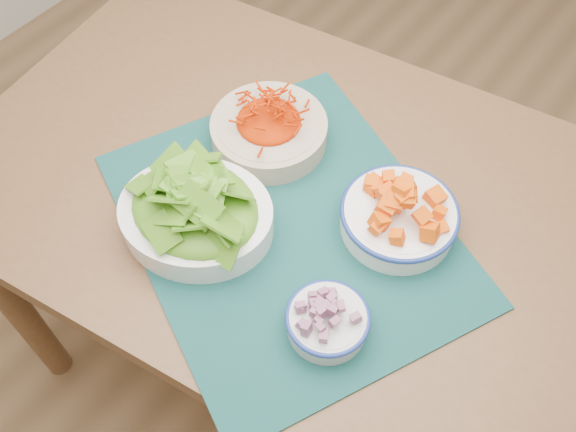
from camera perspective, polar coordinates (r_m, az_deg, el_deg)
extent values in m
plane|color=#9C744B|center=(1.80, 8.02, -9.02)|extent=(4.00, 4.00, 0.00)
cube|color=brown|center=(1.10, -0.52, 2.45)|extent=(1.21, 0.90, 0.04)
cylinder|color=brown|center=(1.53, -23.27, -7.08)|extent=(0.06, 0.06, 0.71)
cylinder|color=brown|center=(1.74, -9.71, 8.60)|extent=(0.06, 0.06, 0.71)
cylinder|color=brown|center=(1.54, 22.13, -5.33)|extent=(0.06, 0.06, 0.71)
cube|color=#0A2D2C|center=(1.03, 0.00, -1.01)|extent=(0.70, 0.65, 0.00)
cylinder|color=#C3AF91|center=(1.12, -1.70, 7.49)|extent=(0.25, 0.25, 0.05)
ellipsoid|color=red|center=(1.09, -1.74, 8.77)|extent=(0.18, 0.18, 0.03)
cylinder|color=white|center=(1.02, 9.77, -0.24)|extent=(0.20, 0.20, 0.05)
torus|color=navy|center=(1.01, 9.92, 0.36)|extent=(0.19, 0.19, 0.01)
ellipsoid|color=#FD6309|center=(0.99, 10.12, 1.17)|extent=(0.16, 0.16, 0.04)
ellipsoid|color=#347710|center=(0.97, -8.50, 1.73)|extent=(0.21, 0.18, 0.06)
cylinder|color=silver|center=(0.92, 3.51, -9.42)|extent=(0.12, 0.12, 0.04)
torus|color=navy|center=(0.91, 3.56, -9.00)|extent=(0.12, 0.12, 0.01)
ellipsoid|color=maroon|center=(0.89, 3.61, -8.58)|extent=(0.10, 0.10, 0.02)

